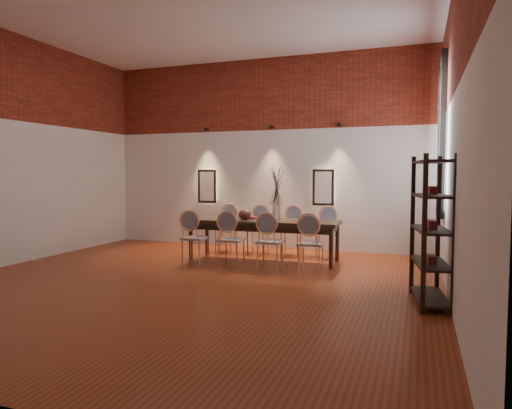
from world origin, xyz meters
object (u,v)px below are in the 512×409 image
(chair_near_c, at_px, (270,242))
(shelving_rack, at_px, (432,230))
(chair_near_b, at_px, (231,240))
(chair_far_d, at_px, (326,233))
(chair_far_a, at_px, (226,229))
(vase, at_px, (276,212))
(chair_far_c, at_px, (291,231))
(dining_table, at_px, (263,240))
(chair_near_a, at_px, (195,238))
(book, at_px, (250,217))
(chair_far_b, at_px, (258,230))
(bowl, at_px, (245,214))
(chair_near_d, at_px, (311,244))

(chair_near_c, xyz_separation_m, shelving_rack, (2.43, -1.18, 0.43))
(chair_near_b, relative_size, chair_far_d, 1.00)
(chair_far_a, relative_size, vase, 3.13)
(chair_far_c, bearing_deg, chair_far_d, -180.00)
(dining_table, xyz_separation_m, chair_near_a, (-1.00, -0.74, 0.09))
(chair_near_a, distance_m, book, 1.17)
(chair_far_b, bearing_deg, chair_far_d, -180.00)
(chair_far_b, height_order, vase, vase)
(chair_near_c, bearing_deg, chair_far_d, 64.64)
(chair_near_b, distance_m, shelving_rack, 3.35)
(chair_near_b, distance_m, book, 0.94)
(bowl, bearing_deg, shelving_rack, -30.46)
(dining_table, bearing_deg, chair_far_a, 144.88)
(vase, bearing_deg, chair_far_a, 151.66)
(dining_table, relative_size, bowl, 11.32)
(dining_table, relative_size, vase, 9.06)
(chair_far_a, relative_size, book, 3.62)
(chair_far_c, distance_m, vase, 0.84)
(chair_far_c, xyz_separation_m, bowl, (-0.66, -0.78, 0.37))
(chair_far_d, bearing_deg, chair_far_b, 0.00)
(chair_near_b, bearing_deg, chair_near_c, 0.00)
(chair_far_d, xyz_separation_m, shelving_rack, (1.78, -2.63, 0.43))
(vase, distance_m, bowl, 0.59)
(dining_table, height_order, book, book)
(chair_near_c, height_order, bowl, chair_near_c)
(chair_near_d, relative_size, shelving_rack, 0.52)
(shelving_rack, bearing_deg, book, 138.21)
(chair_far_a, relative_size, shelving_rack, 0.52)
(chair_far_b, bearing_deg, chair_near_b, 90.00)
(chair_near_b, bearing_deg, chair_far_c, 64.64)
(chair_near_a, bearing_deg, chair_near_b, 0.00)
(chair_far_d, relative_size, shelving_rack, 0.52)
(chair_far_b, relative_size, shelving_rack, 0.52)
(chair_far_a, bearing_deg, chair_near_c, 133.46)
(chair_near_a, height_order, chair_far_d, same)
(chair_near_c, xyz_separation_m, chair_far_a, (-1.39, 1.40, 0.00))
(chair_far_d, relative_size, bowl, 3.92)
(chair_far_c, relative_size, bowl, 3.92)
(chair_near_b, relative_size, shelving_rack, 0.52)
(chair_near_c, distance_m, chair_far_d, 1.59)
(chair_far_c, distance_m, book, 0.91)
(chair_near_b, height_order, chair_near_d, same)
(chair_near_b, relative_size, vase, 3.13)
(dining_table, distance_m, book, 0.54)
(chair_near_d, bearing_deg, chair_far_c, 115.36)
(bowl, xyz_separation_m, book, (0.01, 0.23, -0.07))
(chair_far_c, relative_size, book, 3.62)
(bowl, bearing_deg, dining_table, 9.65)
(chair_near_c, distance_m, bowl, 1.02)
(chair_near_c, bearing_deg, shelving_rack, -27.24)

